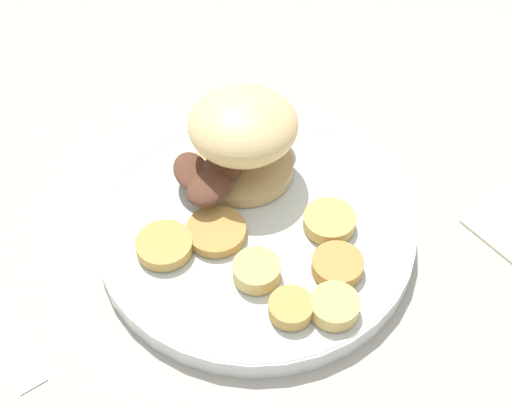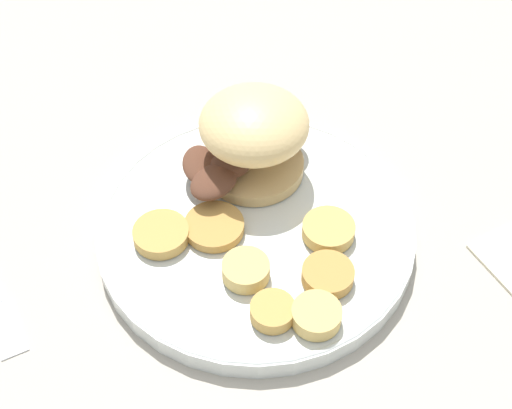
{
  "view_description": "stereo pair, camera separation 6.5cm",
  "coord_description": "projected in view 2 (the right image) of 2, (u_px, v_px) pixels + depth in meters",
  "views": [
    {
      "loc": [
        0.31,
        -0.29,
        0.54
      ],
      "look_at": [
        0.0,
        0.0,
        0.05
      ],
      "focal_mm": 50.0,
      "sensor_mm": 36.0,
      "label": 1
    },
    {
      "loc": [
        0.35,
        -0.24,
        0.54
      ],
      "look_at": [
        0.0,
        0.0,
        0.05
      ],
      "focal_mm": 50.0,
      "sensor_mm": 36.0,
      "label": 2
    }
  ],
  "objects": [
    {
      "name": "potato_round_1",
      "position": [
        328.0,
        230.0,
        0.65
      ],
      "size": [
        0.05,
        0.05,
        0.01
      ],
      "primitive_type": "cylinder",
      "color": "tan",
      "rests_on": "dinner_plate"
    },
    {
      "name": "potato_round_4",
      "position": [
        246.0,
        270.0,
        0.62
      ],
      "size": [
        0.04,
        0.04,
        0.02
      ],
      "primitive_type": "cylinder",
      "color": "#DBB766",
      "rests_on": "dinner_plate"
    },
    {
      "name": "potato_round_3",
      "position": [
        316.0,
        315.0,
        0.59
      ],
      "size": [
        0.04,
        0.04,
        0.02
      ],
      "primitive_type": "cylinder",
      "color": "#DBB766",
      "rests_on": "dinner_plate"
    },
    {
      "name": "potato_round_2",
      "position": [
        328.0,
        275.0,
        0.62
      ],
      "size": [
        0.05,
        0.05,
        0.01
      ],
      "primitive_type": "cylinder",
      "color": "#BC8942",
      "rests_on": "dinner_plate"
    },
    {
      "name": "potato_round_6",
      "position": [
        161.0,
        234.0,
        0.65
      ],
      "size": [
        0.05,
        0.05,
        0.01
      ],
      "primitive_type": "cylinder",
      "color": "tan",
      "rests_on": "dinner_plate"
    },
    {
      "name": "potato_round_0",
      "position": [
        273.0,
        311.0,
        0.59
      ],
      "size": [
        0.04,
        0.04,
        0.01
      ],
      "primitive_type": "cylinder",
      "color": "tan",
      "rests_on": "dinner_plate"
    },
    {
      "name": "sandwich",
      "position": [
        251.0,
        136.0,
        0.68
      ],
      "size": [
        0.12,
        0.15,
        0.09
      ],
      "color": "tan",
      "rests_on": "dinner_plate"
    },
    {
      "name": "potato_round_5",
      "position": [
        214.0,
        226.0,
        0.66
      ],
      "size": [
        0.06,
        0.06,
        0.01
      ],
      "primitive_type": "cylinder",
      "color": "#BC8942",
      "rests_on": "dinner_plate"
    },
    {
      "name": "dinner_plate",
      "position": [
        256.0,
        229.0,
        0.67
      ],
      "size": [
        0.3,
        0.3,
        0.02
      ],
      "color": "silver",
      "rests_on": "ground_plane"
    },
    {
      "name": "ground_plane",
      "position": [
        256.0,
        237.0,
        0.68
      ],
      "size": [
        4.0,
        4.0,
        0.0
      ],
      "primitive_type": "plane",
      "color": "#B2A899"
    }
  ]
}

